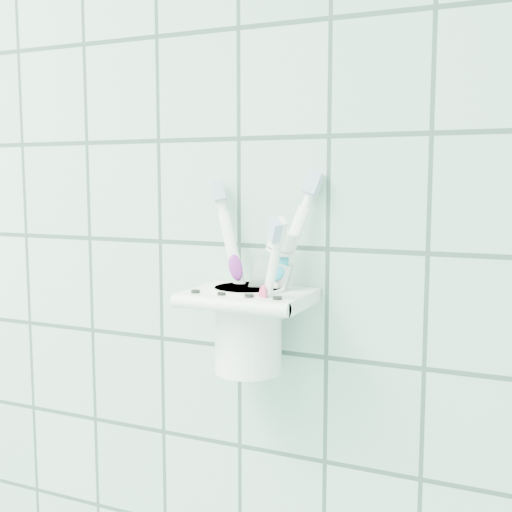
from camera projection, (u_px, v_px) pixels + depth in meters
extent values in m
cube|color=white|center=(264.00, 301.00, 0.70)|extent=(0.05, 0.02, 0.03)
cube|color=white|center=(249.00, 297.00, 0.66)|extent=(0.12, 0.09, 0.01)
cylinder|color=white|center=(229.00, 306.00, 0.62)|extent=(0.12, 0.01, 0.01)
cylinder|color=black|center=(196.00, 292.00, 0.65)|extent=(0.01, 0.01, 0.00)
cylinder|color=black|center=(222.00, 294.00, 0.63)|extent=(0.01, 0.01, 0.00)
cylinder|color=black|center=(249.00, 296.00, 0.62)|extent=(0.01, 0.01, 0.00)
cylinder|color=black|center=(277.00, 299.00, 0.61)|extent=(0.01, 0.01, 0.00)
cylinder|color=white|center=(248.00, 329.00, 0.67)|extent=(0.07, 0.07, 0.09)
cylinder|color=white|center=(248.00, 290.00, 0.67)|extent=(0.08, 0.08, 0.01)
cylinder|color=black|center=(248.00, 289.00, 0.67)|extent=(0.06, 0.06, 0.00)
cylinder|color=white|center=(257.00, 285.00, 0.67)|extent=(0.06, 0.04, 0.16)
cylinder|color=white|center=(257.00, 196.00, 0.66)|extent=(0.02, 0.01, 0.02)
cube|color=silver|center=(254.00, 182.00, 0.65)|extent=(0.02, 0.02, 0.03)
cube|color=white|center=(257.00, 182.00, 0.66)|extent=(0.02, 0.01, 0.03)
ellipsoid|color=purple|center=(254.00, 267.00, 0.66)|extent=(0.02, 0.01, 0.03)
cylinder|color=white|center=(243.00, 282.00, 0.65)|extent=(0.06, 0.06, 0.17)
cylinder|color=white|center=(243.00, 184.00, 0.64)|extent=(0.02, 0.02, 0.03)
cube|color=silver|center=(240.00, 169.00, 0.63)|extent=(0.02, 0.02, 0.03)
cube|color=white|center=(243.00, 169.00, 0.64)|extent=(0.02, 0.01, 0.03)
ellipsoid|color=teal|center=(241.00, 262.00, 0.64)|extent=(0.02, 0.01, 0.03)
cylinder|color=white|center=(254.00, 289.00, 0.68)|extent=(0.07, 0.08, 0.14)
cylinder|color=white|center=(254.00, 208.00, 0.67)|extent=(0.02, 0.02, 0.02)
cube|color=silver|center=(252.00, 196.00, 0.66)|extent=(0.02, 0.02, 0.02)
cube|color=white|center=(255.00, 196.00, 0.67)|extent=(0.02, 0.02, 0.03)
ellipsoid|color=#D83F72|center=(252.00, 273.00, 0.67)|extent=(0.02, 0.02, 0.03)
cube|color=silver|center=(246.00, 306.00, 0.68)|extent=(0.07, 0.02, 0.12)
cube|color=silver|center=(246.00, 356.00, 0.68)|extent=(0.04, 0.01, 0.02)
cone|color=silver|center=(246.00, 249.00, 0.67)|extent=(0.04, 0.04, 0.03)
cylinder|color=white|center=(246.00, 235.00, 0.67)|extent=(0.04, 0.03, 0.03)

